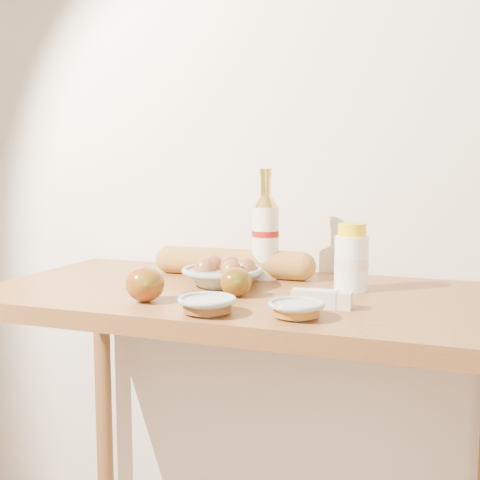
{
  "coord_description": "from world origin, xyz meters",
  "views": [
    {
      "loc": [
        0.45,
        -0.09,
        1.18
      ],
      "look_at": [
        0.0,
        1.15,
        1.02
      ],
      "focal_mm": 45.0,
      "sensor_mm": 36.0,
      "label": 1
    }
  ],
  "objects_px": {
    "bourbon_bottle": "(265,234)",
    "cream_bottle": "(351,259)",
    "table": "(244,343)",
    "egg_bowl": "(223,274)",
    "baguette": "(233,263)"
  },
  "relations": [
    {
      "from": "bourbon_bottle",
      "to": "cream_bottle",
      "type": "relative_size",
      "value": 1.8
    },
    {
      "from": "table",
      "to": "bourbon_bottle",
      "type": "relative_size",
      "value": 4.33
    },
    {
      "from": "table",
      "to": "egg_bowl",
      "type": "bearing_deg",
      "value": 151.52
    },
    {
      "from": "cream_bottle",
      "to": "egg_bowl",
      "type": "distance_m",
      "value": 0.3
    },
    {
      "from": "table",
      "to": "baguette",
      "type": "bearing_deg",
      "value": 119.08
    },
    {
      "from": "baguette",
      "to": "bourbon_bottle",
      "type": "bearing_deg",
      "value": -1.19
    },
    {
      "from": "bourbon_bottle",
      "to": "baguette",
      "type": "xyz_separation_m",
      "value": [
        -0.09,
        -0.0,
        -0.08
      ]
    },
    {
      "from": "egg_bowl",
      "to": "baguette",
      "type": "xyz_separation_m",
      "value": [
        -0.02,
        0.12,
        0.01
      ]
    },
    {
      "from": "table",
      "to": "baguette",
      "type": "relative_size",
      "value": 2.76
    },
    {
      "from": "cream_bottle",
      "to": "egg_bowl",
      "type": "relative_size",
      "value": 0.68
    },
    {
      "from": "table",
      "to": "egg_bowl",
      "type": "xyz_separation_m",
      "value": [
        -0.07,
        0.04,
        0.15
      ]
    },
    {
      "from": "egg_bowl",
      "to": "baguette",
      "type": "distance_m",
      "value": 0.12
    },
    {
      "from": "bourbon_bottle",
      "to": "cream_bottle",
      "type": "xyz_separation_m",
      "value": [
        0.23,
        -0.07,
        -0.04
      ]
    },
    {
      "from": "table",
      "to": "egg_bowl",
      "type": "relative_size",
      "value": 5.32
    },
    {
      "from": "bourbon_bottle",
      "to": "baguette",
      "type": "distance_m",
      "value": 0.12
    }
  ]
}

